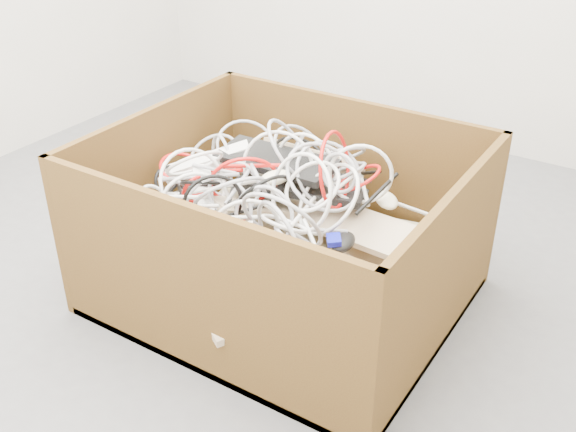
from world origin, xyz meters
The scene contains 8 objects.
ground centered at (0.00, 0.00, 0.00)m, with size 3.00×3.00×0.00m, color #525154.
cardboard_box centered at (0.24, -0.04, 0.15)m, with size 1.10×0.92×0.56m.
keyboard_pile centered at (0.26, 0.01, 0.28)m, with size 1.03×0.83×0.34m.
mice_scatter centered at (0.26, -0.08, 0.34)m, with size 0.82×0.62×0.19m.
power_strip_left centered at (-0.11, 0.02, 0.38)m, with size 0.30×0.06×0.04m, color white.
power_strip_right centered at (0.01, -0.14, 0.35)m, with size 0.30×0.06×0.04m, color white.
vga_plug centered at (0.49, -0.15, 0.36)m, with size 0.04×0.04×0.02m, color #0B11AB.
cable_tangle centered at (0.19, -0.05, 0.41)m, with size 1.00×0.82×0.45m.
Camera 1 is at (1.27, -1.61, 1.40)m, focal length 42.67 mm.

